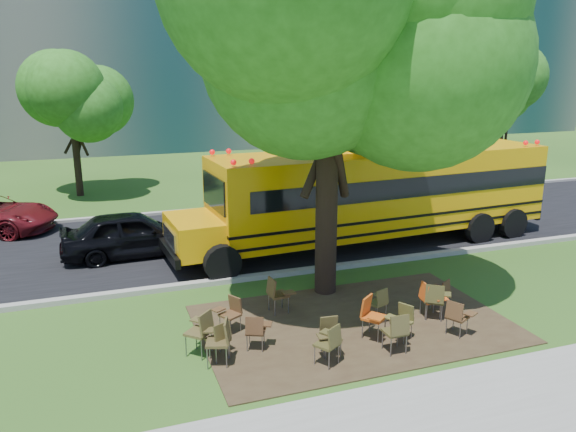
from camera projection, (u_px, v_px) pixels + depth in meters
name	position (u px, v px, depth m)	size (l,w,h in m)	color
ground	(305.00, 322.00, 13.05)	(160.00, 160.00, 0.00)	#294B17
dirt_patch	(354.00, 324.00, 12.92)	(7.00, 4.50, 0.03)	#382819
asphalt_road	(232.00, 238.00, 19.43)	(80.00, 8.00, 0.04)	black
kerb_near	(267.00, 275.00, 15.77)	(80.00, 0.25, 0.14)	gray
kerb_far	(208.00, 209.00, 23.15)	(80.00, 0.25, 0.14)	gray
bg_tree_2	(72.00, 103.00, 24.96)	(4.80, 4.80, 6.62)	black
bg_tree_3	(356.00, 83.00, 27.12)	(5.60, 5.60, 7.84)	black
bg_tree_4	(504.00, 96.00, 28.96)	(5.00, 5.00, 6.85)	black
main_tree	(329.00, 68.00, 13.33)	(7.20, 7.20, 9.34)	black
school_bus	(380.00, 191.00, 18.45)	(12.95, 3.67, 3.13)	orange
chair_0	(220.00, 336.00, 11.22)	(0.57, 0.66, 0.84)	#473D1F
chair_1	(256.00, 329.00, 11.58)	(0.66, 0.52, 0.81)	#4A2E1A
chair_2	(330.00, 340.00, 10.99)	(0.58, 0.72, 0.87)	#46401E
chair_3	(329.00, 332.00, 11.41)	(0.56, 0.48, 0.81)	#493E1F
chair_4	(397.00, 329.00, 11.44)	(0.59, 0.53, 0.91)	#453E1E
chair_5	(371.00, 313.00, 12.11)	(0.64, 0.80, 0.94)	#B54B13
chair_6	(402.00, 318.00, 12.08)	(0.65, 0.54, 0.79)	brown
chair_7	(436.00, 298.00, 12.98)	(0.78, 0.62, 0.92)	#43401D
chair_8	(201.00, 328.00, 11.40)	(0.66, 0.83, 0.96)	brown
chair_9	(231.00, 311.00, 12.43)	(0.67, 0.55, 0.82)	#51341D
chair_10	(277.00, 292.00, 13.33)	(0.59, 0.60, 0.91)	#4B351B
chair_11	(379.00, 300.00, 13.04)	(0.54, 0.60, 0.79)	brown
chair_12	(429.00, 297.00, 13.09)	(0.51, 0.62, 0.87)	#D85017
chair_13	(442.00, 291.00, 13.58)	(0.53, 0.64, 0.78)	#402516
chair_14	(220.00, 337.00, 11.03)	(0.59, 0.75, 0.95)	#4A3E20
chair_15	(458.00, 315.00, 12.19)	(0.68, 0.57, 0.84)	#51341D
black_car	(133.00, 234.00, 17.42)	(1.72, 4.28, 1.46)	black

